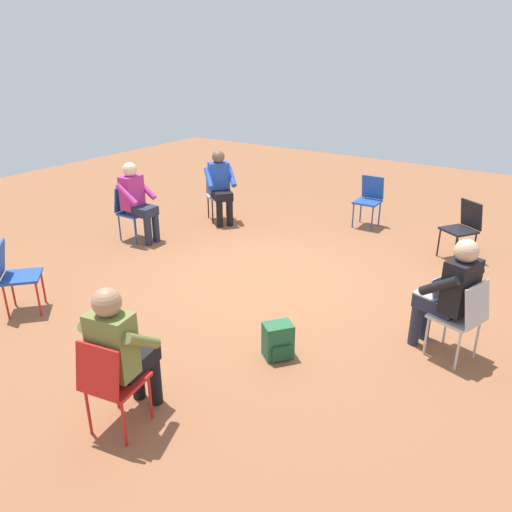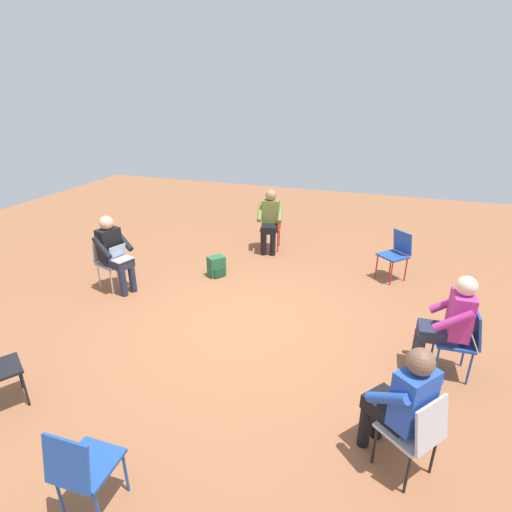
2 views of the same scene
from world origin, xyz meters
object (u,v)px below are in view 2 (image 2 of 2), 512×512
Objects in this scene: chair_west at (109,259)px; person_in_blue at (403,399)px; person_in_olive at (270,218)px; chair_north at (271,225)px; backpack_near_laptop_user at (216,267)px; chair_south at (81,466)px; person_in_magenta at (450,320)px; chair_southeast at (416,430)px; person_with_laptop at (114,250)px; chair_east at (462,337)px; chair_northeast at (396,252)px.

chair_west is 0.69× the size of person_in_blue.
person_in_olive is (2.01, 2.41, 0.20)m from chair_west.
backpack_near_laptop_user is (-0.50, -1.63, -0.34)m from chair_north.
person_in_magenta reaches higher than chair_south.
chair_southeast is 4.96m from person_with_laptop.
person_in_blue is at bearing 83.09° from chair_west.
person_with_laptop is 4.88m from person_in_magenta.
chair_east is 4.01m from backpack_near_laptop_user.
chair_north is at bearing 67.04° from person_in_blue.
chair_northeast is 2.50m from person_in_magenta.
chair_northeast is at bearing 17.02° from backpack_near_laptop_user.
person_in_blue is (0.08, -3.89, 0.20)m from chair_northeast.
backpack_near_laptop_user is at bearing 65.49° from chair_east.
person_with_laptop is at bearing 81.53° from person_in_magenta.
chair_north is 0.69× the size of person_with_laptop.
chair_west is at bearing 81.44° from chair_east.
chair_south is at bearing 131.33° from chair_east.
chair_east is 2.36× the size of backpack_near_laptop_user.
person_with_laptop reaches higher than chair_north.
person_in_olive is 1.65m from backpack_near_laptop_user.
person_in_olive is (-2.51, 4.45, 0.00)m from person_in_blue.
chair_northeast is 2.56m from chair_north.
chair_northeast is 2.50m from person_in_olive.
chair_southeast is 1.62m from person_in_magenta.
chair_southeast reaches higher than backpack_near_laptop_user.
backpack_near_laptop_user is (-0.83, 4.25, -0.34)m from chair_south.
person_in_magenta is (0.49, 1.46, 0.00)m from person_in_blue.
chair_north is 1.00× the size of chair_southeast.
chair_south is at bearing -78.99° from backpack_near_laptop_user.
chair_north is 1.00× the size of chair_east.
chair_south is 2.61m from chair_southeast.
chair_northeast is at bearing 41.28° from chair_southeast.
chair_southeast is at bearing 135.62° from chair_northeast.
backpack_near_laptop_user is (1.48, 0.94, -0.34)m from chair_west.
chair_west is 1.00× the size of chair_north.
person_in_magenta reaches higher than chair_southeast.
chair_southeast is 5.27m from person_in_olive.
person_with_laptop and person_in_magenta have the same top height.
person_with_laptop reaches higher than chair_west.
person_in_olive reaches higher than backpack_near_laptop_user.
chair_northeast is 3.11m from backpack_near_laptop_user.
chair_northeast and chair_south have the same top height.
backpack_near_laptop_user is at bearing 83.97° from chair_southeast.
chair_west is 3.24m from chair_north.
chair_north is 5.27m from person_in_blue.
chair_east is at bearing -22.31° from backpack_near_laptop_user.
person_in_blue is at bearing 90.00° from chair_southeast.
chair_west is 0.26m from person_with_laptop.
person_in_magenta reaches higher than chair_north.
backpack_near_laptop_user is at bearing 139.93° from chair_west.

